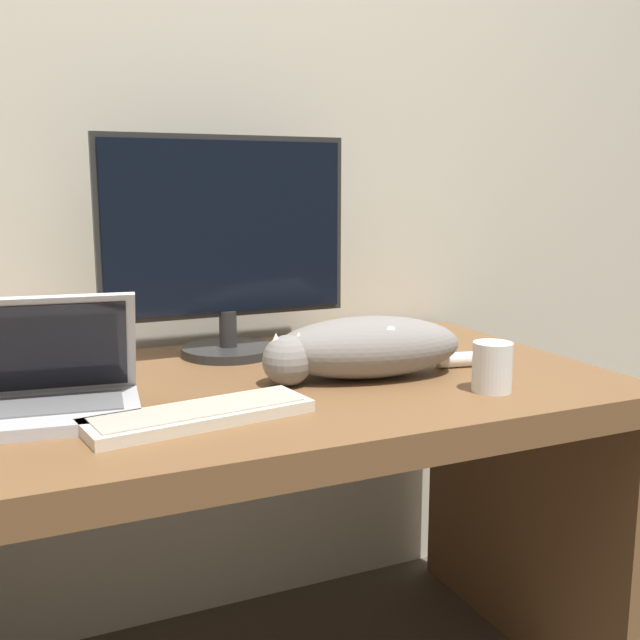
# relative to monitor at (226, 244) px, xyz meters

# --- Properties ---
(wall_back) EXTENTS (6.40, 0.06, 2.60)m
(wall_back) POSITION_rel_monitor_xyz_m (-0.10, 0.21, 0.31)
(wall_back) COLOR beige
(wall_back) RESTS_ON ground_plane
(desk) EXTENTS (1.58, 0.80, 0.73)m
(desk) POSITION_rel_monitor_xyz_m (-0.10, -0.25, -0.40)
(desk) COLOR brown
(desk) RESTS_ON ground_plane
(monitor) EXTENTS (0.56, 0.21, 0.49)m
(monitor) POSITION_rel_monitor_xyz_m (0.00, 0.00, 0.00)
(monitor) COLOR #282828
(monitor) RESTS_ON desk
(laptop) EXTENTS (0.33, 0.26, 0.21)m
(laptop) POSITION_rel_monitor_xyz_m (-0.42, -0.32, -0.21)
(laptop) COLOR #B7B7BC
(laptop) RESTS_ON desk
(external_keyboard) EXTENTS (0.39, 0.17, 0.02)m
(external_keyboard) POSITION_rel_monitor_xyz_m (-0.19, -0.45, -0.24)
(external_keyboard) COLOR beige
(external_keyboard) RESTS_ON desk
(cat) EXTENTS (0.56, 0.24, 0.12)m
(cat) POSITION_rel_monitor_xyz_m (0.19, -0.31, -0.19)
(cat) COLOR gray
(cat) RESTS_ON desk
(coffee_mug) EXTENTS (0.07, 0.07, 0.09)m
(coffee_mug) POSITION_rel_monitor_xyz_m (0.36, -0.50, -0.21)
(coffee_mug) COLOR white
(coffee_mug) RESTS_ON desk
(small_toy) EXTENTS (0.04, 0.04, 0.04)m
(small_toy) POSITION_rel_monitor_xyz_m (0.34, 0.01, -0.23)
(small_toy) COLOR gold
(small_toy) RESTS_ON desk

